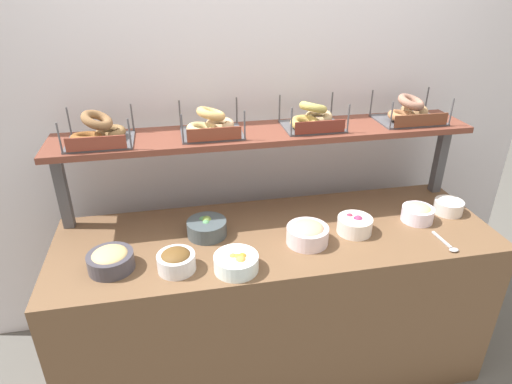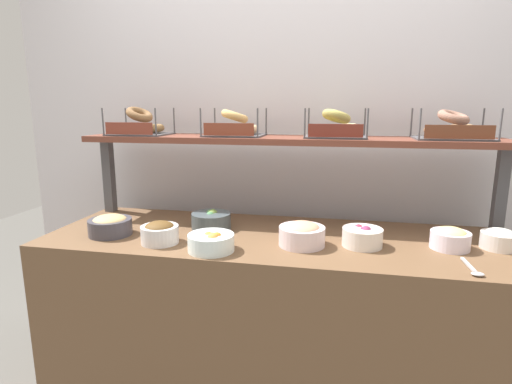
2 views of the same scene
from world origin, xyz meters
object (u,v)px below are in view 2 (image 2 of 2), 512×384
(bagel_basket_plain, at_px, (234,127))
(bowl_fruit_salad, at_px, (211,242))
(bagel_basket_everything, at_px, (452,129))
(bagel_basket_cinnamon_raisin, at_px, (139,126))
(bowl_chocolate_spread, at_px, (160,232))
(bowl_egg_salad, at_px, (450,238))
(bowl_lox_spread, at_px, (302,234))
(bowl_beet_salad, at_px, (362,237))
(bowl_hummus, at_px, (110,225))
(bowl_cream_cheese, at_px, (500,239))
(bowl_veggie_mix, at_px, (211,220))
(serving_spoon_near_plate, at_px, (473,270))
(bagel_basket_sesame, at_px, (335,128))

(bagel_basket_plain, bearing_deg, bowl_fruit_salad, -86.41)
(bagel_basket_plain, relative_size, bagel_basket_everything, 0.88)
(bowl_fruit_salad, bearing_deg, bagel_basket_cinnamon_raisin, 137.73)
(bowl_chocolate_spread, bearing_deg, bowl_egg_salad, 8.26)
(bowl_lox_spread, xyz_separation_m, bowl_fruit_salad, (-0.35, -0.14, -0.01))
(bowl_chocolate_spread, relative_size, bagel_basket_plain, 0.55)
(bowl_chocolate_spread, distance_m, bowl_beet_salad, 0.86)
(bowl_hummus, height_order, bowl_cream_cheese, bowl_hummus)
(bowl_veggie_mix, bearing_deg, bowl_hummus, -156.32)
(bowl_hummus, distance_m, serving_spoon_near_plate, 1.51)
(bowl_egg_salad, bearing_deg, bowl_veggie_mix, 176.11)
(bowl_fruit_salad, bearing_deg, bowl_lox_spread, 21.74)
(bowl_veggie_mix, xyz_separation_m, bowl_chocolate_spread, (-0.15, -0.25, 0.01))
(bowl_beet_salad, distance_m, bagel_basket_cinnamon_raisin, 1.27)
(bowl_chocolate_spread, relative_size, bowl_beet_salad, 0.96)
(serving_spoon_near_plate, bearing_deg, bagel_basket_plain, 152.43)
(bowl_cream_cheese, bearing_deg, bagel_basket_plain, 168.47)
(bowl_fruit_salad, distance_m, bagel_basket_everything, 1.20)
(bowl_fruit_salad, bearing_deg, bowl_beet_salad, 17.01)
(bowl_veggie_mix, height_order, bagel_basket_cinnamon_raisin, bagel_basket_cinnamon_raisin)
(bowl_beet_salad, distance_m, bagel_basket_sesame, 0.56)
(bagel_basket_sesame, bearing_deg, bowl_veggie_mix, -159.13)
(bowl_cream_cheese, distance_m, bagel_basket_cinnamon_raisin, 1.77)
(bowl_beet_salad, height_order, bagel_basket_cinnamon_raisin, bagel_basket_cinnamon_raisin)
(bowl_beet_salad, distance_m, serving_spoon_near_plate, 0.43)
(serving_spoon_near_plate, bearing_deg, bowl_hummus, 175.05)
(bowl_chocolate_spread, bearing_deg, bowl_fruit_salad, -11.66)
(bowl_beet_salad, bearing_deg, bowl_fruit_salad, -162.99)
(bowl_beet_salad, bearing_deg, bagel_basket_sesame, 112.11)
(bowl_chocolate_spread, xyz_separation_m, bowl_beet_salad, (0.85, 0.13, -0.01))
(bowl_cream_cheese, xyz_separation_m, bagel_basket_sesame, (-0.69, 0.25, 0.44))
(bowl_lox_spread, relative_size, bagel_basket_plain, 0.67)
(bowl_chocolate_spread, bearing_deg, bowl_lox_spread, 8.51)
(bowl_veggie_mix, height_order, bagel_basket_everything, bagel_basket_everything)
(bowl_hummus, height_order, bagel_basket_everything, bagel_basket_everything)
(serving_spoon_near_plate, bearing_deg, bowl_cream_cheese, 58.24)
(bowl_hummus, relative_size, bagel_basket_sesame, 0.67)
(bagel_basket_plain, bearing_deg, bagel_basket_everything, 0.18)
(bowl_lox_spread, xyz_separation_m, bagel_basket_sesame, (0.12, 0.37, 0.43))
(bowl_fruit_salad, xyz_separation_m, bagel_basket_everything, (1.00, 0.51, 0.44))
(bagel_basket_plain, bearing_deg, bowl_hummus, -140.68)
(bowl_chocolate_spread, bearing_deg, bagel_basket_sesame, 32.77)
(serving_spoon_near_plate, distance_m, bagel_basket_everything, 0.71)
(bowl_egg_salad, bearing_deg, bowl_hummus, -175.58)
(bowl_egg_salad, bearing_deg, bowl_cream_cheese, 11.88)
(bagel_basket_everything, bearing_deg, bowl_cream_cheese, -56.39)
(bowl_veggie_mix, bearing_deg, bowl_fruit_salad, -72.18)
(bagel_basket_everything, bearing_deg, bowl_beet_salad, -139.81)
(serving_spoon_near_plate, xyz_separation_m, bagel_basket_cinnamon_raisin, (-1.53, 0.51, 0.47))
(bowl_fruit_salad, height_order, serving_spoon_near_plate, bowl_fruit_salad)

